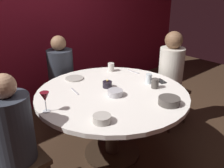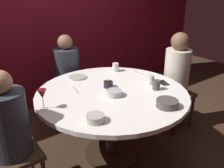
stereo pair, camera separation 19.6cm
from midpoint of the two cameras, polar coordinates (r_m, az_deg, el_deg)
The scene contains 18 objects.
ground_plane at distance 2.76m, azimuth -2.12°, elevation -16.02°, with size 8.00×8.00×0.00m, color #382619.
back_wall at distance 3.55m, azimuth -19.44°, elevation 14.63°, with size 6.00×0.10×2.60m, color maroon.
dining_table at distance 2.42m, azimuth -2.32°, elevation -4.69°, with size 1.49×1.49×0.74m.
seated_diner_left at distance 1.99m, azimuth -25.33°, elevation -10.12°, with size 0.40×0.40×1.17m.
seated_diner_back at distance 3.15m, azimuth -13.80°, elevation 3.25°, with size 0.40×0.40×1.14m.
seated_diner_right at distance 3.02m, azimuth 12.00°, elevation 3.34°, with size 0.40×0.40×1.22m.
candle_holder at distance 2.45m, azimuth -3.41°, elevation -0.12°, with size 0.10×0.10×0.09m.
wine_glass at distance 2.05m, azimuth -18.29°, elevation -3.13°, with size 0.08×0.08×0.18m.
dinner_plate at distance 2.72m, azimuth -10.94°, elevation 1.29°, with size 0.20×0.20×0.01m, color #B2ADA3.
cell_phone at distance 2.64m, azimuth 9.40°, elevation 0.67°, with size 0.07×0.14×0.01m, color black.
bowl_serving_large at distance 2.27m, azimuth -1.70°, elevation -2.15°, with size 0.15×0.15×0.06m, color #B7B7BC.
bowl_salad_center at distance 1.86m, azimuth -5.45°, elevation -8.27°, with size 0.14×0.14×0.06m, color #B2ADA3.
bowl_small_white at distance 2.14m, azimuth 10.84°, elevation -4.02°, with size 0.19×0.19×0.06m, color #4C4742.
cup_near_candle at distance 2.90m, azimuth -2.17°, elevation 3.98°, with size 0.07×0.07×0.10m, color silver.
cup_by_left_diner at distance 2.55m, azimuth 6.55°, elevation 1.21°, with size 0.07×0.07×0.10m, color silver.
cup_by_right_diner at distance 2.45m, azimuth 7.93°, elevation 0.10°, with size 0.07×0.07×0.10m, color #4C4742.
fork_near_plate at distance 2.41m, azimuth -11.10°, elevation -1.73°, with size 0.02×0.18×0.01m, color #B7B7BC.
knife_near_plate at distance 2.89m, azimuth 3.17°, elevation 2.90°, with size 0.02×0.18×0.01m, color #B7B7BC.
Camera 1 is at (-1.42, -1.61, 1.73)m, focal length 38.61 mm.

